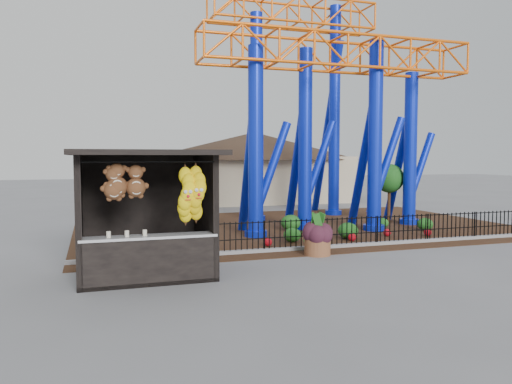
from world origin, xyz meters
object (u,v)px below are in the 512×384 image
object	(u,v)px
prize_booth	(146,215)
roller_coaster	(320,75)
terracotta_planter	(317,246)
potted_plant	(314,237)

from	to	relation	value
prize_booth	roller_coaster	size ratio (longest dim) A/B	0.32
terracotta_planter	roller_coaster	bearing A→B (deg)	64.40
prize_booth	roller_coaster	world-z (taller)	roller_coaster
prize_booth	terracotta_planter	world-z (taller)	prize_booth
potted_plant	prize_booth	bearing A→B (deg)	-175.73
roller_coaster	prize_booth	bearing A→B (deg)	-137.91
potted_plant	terracotta_planter	bearing A→B (deg)	-104.48
prize_booth	terracotta_planter	distance (m)	5.47
prize_booth	potted_plant	world-z (taller)	prize_booth
roller_coaster	terracotta_planter	xyz separation A→B (m)	(-2.93, -6.11, -6.16)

